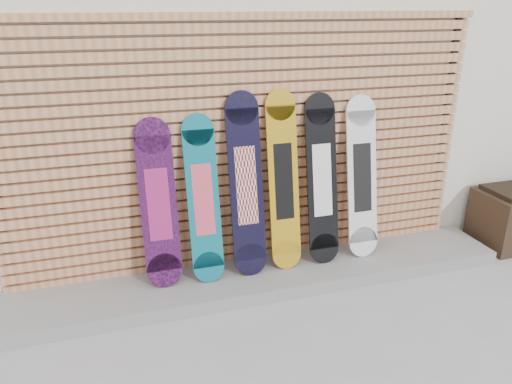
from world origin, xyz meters
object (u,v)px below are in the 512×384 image
(snowboard_1, at_px, (203,200))
(snowboard_3, at_px, (283,182))
(snowboard_2, at_px, (246,186))
(snowboard_4, at_px, (322,180))
(snowboard_0, at_px, (158,204))
(snowboard_5, at_px, (362,178))

(snowboard_1, bearing_deg, snowboard_3, 0.87)
(snowboard_2, relative_size, snowboard_4, 1.03)
(snowboard_0, xyz_separation_m, snowboard_1, (0.37, -0.01, 0.00))
(snowboard_0, distance_m, snowboard_2, 0.75)
(snowboard_3, bearing_deg, snowboard_0, 179.78)
(snowboard_1, xyz_separation_m, snowboard_2, (0.37, 0.00, 0.08))
(snowboard_0, xyz_separation_m, snowboard_3, (1.08, -0.00, 0.08))
(snowboard_0, bearing_deg, snowboard_1, -2.32)
(snowboard_3, bearing_deg, snowboard_2, -178.54)
(snowboard_3, bearing_deg, snowboard_1, -179.13)
(snowboard_1, distance_m, snowboard_3, 0.72)
(snowboard_3, relative_size, snowboard_4, 1.03)
(snowboard_1, distance_m, snowboard_4, 1.08)
(snowboard_5, bearing_deg, snowboard_4, -179.49)
(snowboard_0, bearing_deg, snowboard_4, -0.35)
(snowboard_1, xyz_separation_m, snowboard_3, (0.72, 0.01, 0.08))
(snowboard_2, height_order, snowboard_4, snowboard_2)
(snowboard_2, bearing_deg, snowboard_0, 179.01)
(snowboard_1, relative_size, snowboard_4, 0.93)
(snowboard_2, relative_size, snowboard_3, 1.00)
(snowboard_4, distance_m, snowboard_5, 0.40)
(snowboard_2, distance_m, snowboard_3, 0.34)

